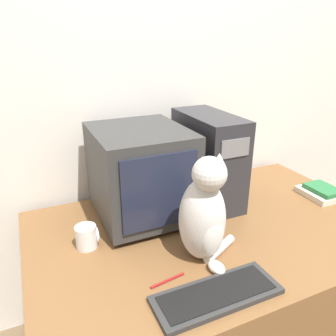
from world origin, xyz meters
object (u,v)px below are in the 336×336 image
object	(u,v)px
crt_monitor	(141,173)
pen	(168,280)
computer_tower	(208,159)
keyboard	(217,295)
mug	(87,237)
book_stack	(321,192)
cat	(204,215)

from	to	relation	value
crt_monitor	pen	xyz separation A→B (m)	(-0.07, -0.46, -0.21)
computer_tower	pen	distance (m)	0.67
crt_monitor	keyboard	size ratio (longest dim) A/B	1.09
computer_tower	mug	size ratio (longest dim) A/B	4.77
pen	mug	xyz separation A→B (m)	(-0.21, 0.31, 0.04)
keyboard	book_stack	world-z (taller)	book_stack
crt_monitor	computer_tower	bearing A→B (deg)	2.10
crt_monitor	book_stack	distance (m)	0.96
keyboard	cat	xyz separation A→B (m)	(0.06, 0.20, 0.17)
crt_monitor	pen	bearing A→B (deg)	-99.24
computer_tower	mug	bearing A→B (deg)	-166.05
pen	mug	bearing A→B (deg)	123.46
book_stack	mug	xyz separation A→B (m)	(-1.20, 0.06, 0.02)
computer_tower	book_stack	xyz separation A→B (m)	(0.56, -0.22, -0.20)
crt_monitor	book_stack	bearing A→B (deg)	-12.48
computer_tower	pen	size ratio (longest dim) A/B	3.32
pen	mug	distance (m)	0.38
pen	mug	size ratio (longest dim) A/B	1.44
crt_monitor	mug	bearing A→B (deg)	-152.81
crt_monitor	computer_tower	size ratio (longest dim) A/B	1.04
computer_tower	keyboard	distance (m)	0.71
cat	mug	bearing A→B (deg)	142.99
crt_monitor	keyboard	xyz separation A→B (m)	(0.04, -0.59, -0.20)
crt_monitor	computer_tower	xyz separation A→B (m)	(0.35, 0.01, 0.01)
computer_tower	mug	distance (m)	0.68
pen	keyboard	bearing A→B (deg)	-48.69
crt_monitor	pen	distance (m)	0.51
computer_tower	cat	world-z (taller)	computer_tower
computer_tower	mug	world-z (taller)	computer_tower
keyboard	cat	world-z (taller)	cat
keyboard	book_stack	distance (m)	0.96
pen	computer_tower	bearing A→B (deg)	47.77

